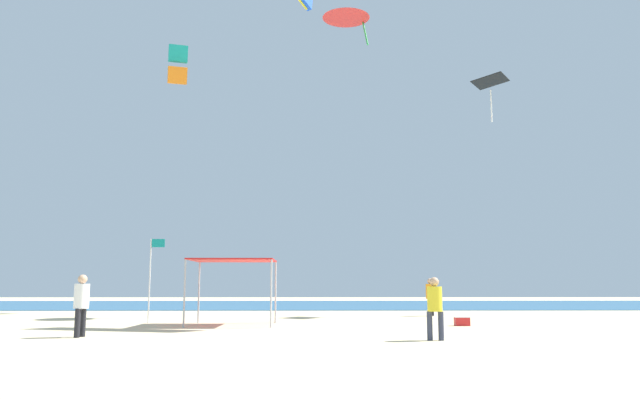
{
  "coord_description": "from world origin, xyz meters",
  "views": [
    {
      "loc": [
        -1.27,
        -21.51,
        1.59
      ],
      "look_at": [
        -0.78,
        8.1,
        5.77
      ],
      "focal_mm": 33.72,
      "sensor_mm": 36.0,
      "label": 1
    }
  ],
  "objects": [
    {
      "name": "ground",
      "position": [
        0.0,
        0.0,
        -0.05
      ],
      "size": [
        110.0,
        110.0,
        0.1
      ],
      "primitive_type": "cube",
      "color": "beige"
    },
    {
      "name": "ocean_strip",
      "position": [
        0.0,
        26.94,
        0.01
      ],
      "size": [
        110.0,
        22.12,
        0.03
      ],
      "primitive_type": "cube",
      "color": "#28608C",
      "rests_on": "ground"
    },
    {
      "name": "canopy_tent",
      "position": [
        -4.34,
        2.69,
        2.46
      ],
      "size": [
        3.31,
        3.0,
        2.59
      ],
      "color": "#B2B2B7",
      "rests_on": "ground"
    },
    {
      "name": "person_near_tent",
      "position": [
        4.9,
        9.51,
        1.12
      ],
      "size": [
        0.45,
        0.45,
        1.91
      ],
      "rotation": [
        0.0,
        0.0,
        0.89
      ],
      "color": "black",
      "rests_on": "ground"
    },
    {
      "name": "person_leftmost",
      "position": [
        2.34,
        -3.98,
        1.06
      ],
      "size": [
        0.48,
        0.43,
        1.8
      ],
      "rotation": [
        0.0,
        0.0,
        6.18
      ],
      "color": "#33384C",
      "rests_on": "ground"
    },
    {
      "name": "person_central",
      "position": [
        -8.28,
        -2.74,
        1.11
      ],
      "size": [
        0.45,
        0.5,
        1.89
      ],
      "rotation": [
        0.0,
        0.0,
        1.44
      ],
      "color": "black",
      "rests_on": "ground"
    },
    {
      "name": "banner_flag",
      "position": [
        -7.96,
        4.12,
        2.13
      ],
      "size": [
        0.61,
        0.06,
        3.51
      ],
      "color": "silver",
      "rests_on": "ground"
    },
    {
      "name": "cooler_box",
      "position": [
        4.65,
        2.17,
        0.18
      ],
      "size": [
        0.57,
        0.37,
        0.35
      ],
      "color": "red",
      "rests_on": "ground"
    },
    {
      "name": "kite_diamond_black",
      "position": [
        8.73,
        10.4,
        12.67
      ],
      "size": [
        2.38,
        2.38,
        2.47
      ],
      "rotation": [
        0.0,
        0.0,
        0.98
      ],
      "color": "black"
    },
    {
      "name": "kite_box_teal",
      "position": [
        -7.89,
        7.27,
        12.45
      ],
      "size": [
        1.18,
        1.32,
        2.17
      ],
      "rotation": [
        0.0,
        0.0,
        0.26
      ],
      "color": "teal"
    },
    {
      "name": "kite_delta_red",
      "position": [
        0.71,
        10.11,
        16.54
      ],
      "size": [
        3.32,
        3.33,
        2.08
      ],
      "rotation": [
        0.0,
        0.0,
        3.46
      ],
      "color": "red"
    }
  ]
}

